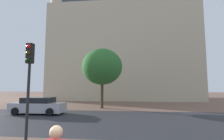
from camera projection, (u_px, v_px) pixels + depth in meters
ground_plane at (110, 118)px, 12.37m from camera, size 120.00×120.00×0.00m
street_asphalt_strip at (109, 120)px, 11.75m from camera, size 120.00×8.80×0.00m
landmark_building at (122, 47)px, 33.94m from camera, size 26.55×14.11×36.05m
car_silver at (38, 106)px, 14.40m from camera, size 4.57×1.93×1.43m
traffic_light_pole at (29, 72)px, 7.26m from camera, size 0.28×0.34×4.30m
tree_curb_far at (102, 67)px, 18.66m from camera, size 4.54×4.54×6.67m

